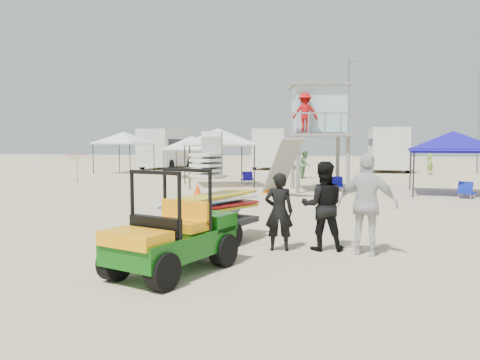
% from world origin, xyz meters
% --- Properties ---
extents(ground, '(140.00, 140.00, 0.00)m').
position_xyz_m(ground, '(0.00, 0.00, 0.00)').
color(ground, beige).
rests_on(ground, ground).
extents(utility_cart, '(1.77, 2.47, 1.69)m').
position_xyz_m(utility_cart, '(0.07, -0.31, 0.79)').
color(utility_cart, '#0D530D').
rests_on(utility_cart, ground).
extents(surf_trailer, '(1.84, 2.53, 2.11)m').
position_xyz_m(surf_trailer, '(0.07, 2.02, 0.86)').
color(surf_trailer, black).
rests_on(surf_trailer, ground).
extents(man_left, '(0.62, 0.45, 1.57)m').
position_xyz_m(man_left, '(1.59, 1.72, 0.78)').
color(man_left, black).
rests_on(man_left, ground).
extents(man_mid, '(0.96, 0.80, 1.79)m').
position_xyz_m(man_mid, '(2.44, 1.97, 0.89)').
color(man_mid, black).
rests_on(man_mid, ground).
extents(man_right, '(1.23, 0.73, 1.96)m').
position_xyz_m(man_right, '(3.29, 1.72, 0.98)').
color(man_right, silver).
rests_on(man_right, ground).
extents(lifeguard_tower, '(3.46, 3.46, 4.64)m').
position_xyz_m(lifeguard_tower, '(1.62, 13.89, 3.46)').
color(lifeguard_tower, gray).
rests_on(lifeguard_tower, ground).
extents(canopy_blue, '(3.56, 3.56, 3.05)m').
position_xyz_m(canopy_blue, '(7.20, 13.38, 2.50)').
color(canopy_blue, black).
rests_on(canopy_blue, ground).
extents(canopy_white_a, '(4.24, 4.24, 3.27)m').
position_xyz_m(canopy_white_a, '(-3.35, 15.03, 2.72)').
color(canopy_white_a, black).
rests_on(canopy_white_a, ground).
extents(canopy_white_b, '(3.59, 3.59, 3.32)m').
position_xyz_m(canopy_white_b, '(-12.37, 22.94, 2.77)').
color(canopy_white_b, black).
rests_on(canopy_white_b, ground).
extents(canopy_white_c, '(3.11, 3.11, 2.96)m').
position_xyz_m(canopy_white_c, '(-6.38, 19.99, 2.42)').
color(canopy_white_c, black).
rests_on(canopy_white_c, ground).
extents(umbrella_a, '(2.29, 2.31, 1.64)m').
position_xyz_m(umbrella_a, '(-11.59, 15.70, 0.82)').
color(umbrella_a, red).
rests_on(umbrella_a, ground).
extents(umbrella_b, '(2.27, 2.30, 1.74)m').
position_xyz_m(umbrella_b, '(-5.41, 16.85, 0.87)').
color(umbrella_b, yellow).
rests_on(umbrella_b, ground).
extents(cone_near, '(0.34, 0.34, 0.50)m').
position_xyz_m(cone_near, '(-0.41, 12.15, 0.25)').
color(cone_near, orange).
rests_on(cone_near, ground).
extents(cone_far, '(0.34, 0.34, 0.50)m').
position_xyz_m(cone_far, '(-3.05, 10.79, 0.25)').
color(cone_far, '#FC4C07').
rests_on(cone_far, ground).
extents(beach_chair_a, '(0.73, 0.82, 0.64)m').
position_xyz_m(beach_chair_a, '(-2.16, 16.57, 0.31)').
color(beach_chair_a, '#190E9D').
rests_on(beach_chair_a, ground).
extents(beach_chair_b, '(0.64, 0.69, 0.64)m').
position_xyz_m(beach_chair_b, '(2.50, 13.84, 0.31)').
color(beach_chair_b, '#0E0FA0').
rests_on(beach_chair_b, ground).
extents(beach_chair_c, '(0.72, 0.80, 0.64)m').
position_xyz_m(beach_chair_c, '(7.48, 12.17, 0.31)').
color(beach_chair_c, '#0E2197').
rests_on(beach_chair_c, ground).
extents(rv_far_left, '(2.64, 6.80, 3.25)m').
position_xyz_m(rv_far_left, '(-12.00, 29.99, 1.80)').
color(rv_far_left, silver).
rests_on(rv_far_left, ground).
extents(rv_mid_left, '(2.65, 6.50, 3.25)m').
position_xyz_m(rv_mid_left, '(-3.00, 31.49, 1.80)').
color(rv_mid_left, silver).
rests_on(rv_mid_left, ground).
extents(rv_mid_right, '(2.64, 7.00, 3.25)m').
position_xyz_m(rv_mid_right, '(6.00, 29.99, 1.80)').
color(rv_mid_right, silver).
rests_on(rv_mid_right, ground).
extents(light_pole_left, '(0.14, 0.14, 8.00)m').
position_xyz_m(light_pole_left, '(3.00, 27.00, 4.00)').
color(light_pole_left, slate).
rests_on(light_pole_left, ground).
extents(light_pole_right, '(0.14, 0.14, 8.00)m').
position_xyz_m(light_pole_right, '(12.00, 28.50, 4.00)').
color(light_pole_right, slate).
rests_on(light_pole_right, ground).
extents(distant_beachgoers, '(8.67, 5.78, 1.77)m').
position_xyz_m(distant_beachgoers, '(3.32, 22.83, 0.86)').
color(distant_beachgoers, '#588650').
rests_on(distant_beachgoers, ground).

